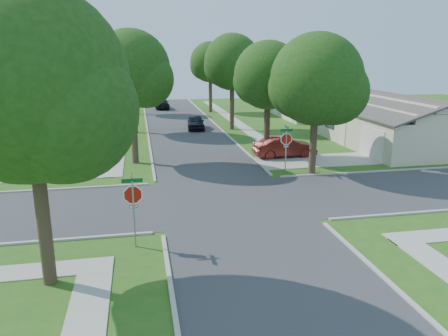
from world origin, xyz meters
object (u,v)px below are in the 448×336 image
tree_w_near (132,73)px  car_curb_west (162,104)px  stop_sign_sw (133,198)px  car_driveway (285,147)px  tree_e_mid (233,65)px  tree_w_far (134,68)px  tree_ne_corner (317,84)px  house_ne_far (309,103)px  tree_e_near (269,79)px  stop_sign_ne (286,141)px  tree_w_mid (133,63)px  house_nw_far (34,106)px  tree_e_far (211,64)px  car_curb_east (196,122)px  house_ne_near (393,127)px  tree_sw_corner (31,93)px

tree_w_near → car_curb_west: bearing=83.3°
stop_sign_sw → car_driveway: size_ratio=0.66×
tree_e_mid → tree_w_far: tree_e_mid is taller
tree_ne_corner → house_ne_far: size_ratio=0.64×
tree_e_near → stop_sign_sw: bearing=-124.6°
stop_sign_ne → tree_w_mid: size_ratio=0.31×
tree_e_near → car_driveway: (1.25, -0.31, -4.90)m
tree_ne_corner → house_nw_far: bearing=128.8°
tree_w_near → house_nw_far: (-11.35, 22.99, -4.60)m
tree_e_far → car_curb_east: (-3.55, -12.23, -5.28)m
tree_e_mid → tree_w_far: bearing=125.9°
tree_e_mid → tree_w_far: size_ratio=1.15×
tree_e_mid → tree_e_far: 13.00m
house_ne_near → house_nw_far: bearing=146.7°
tree_w_mid → stop_sign_sw: bearing=-90.1°
tree_ne_corner → house_ne_near: size_ratio=0.64×
house_ne_near → tree_ne_corner: bearing=-144.8°
tree_e_near → tree_sw_corner: bearing=-127.3°
tree_e_far → tree_sw_corner: size_ratio=0.91×
tree_ne_corner → house_ne_far: tree_ne_corner is taller
tree_w_near → tree_ne_corner: tree_w_near is taller
tree_w_mid → tree_e_near: bearing=-52.0°
tree_e_far → house_ne_far: (11.24, -5.01, -4.46)m
house_ne_far → car_driveway: house_ne_far is taller
house_ne_far → stop_sign_sw: bearing=-121.6°
tree_w_near → tree_w_mid: size_ratio=0.94×
stop_sign_sw → house_ne_near: (20.69, 15.70, -0.51)m
car_driveway → house_ne_far: bearing=-28.8°
car_driveway → tree_e_near: bearing=73.6°
tree_e_mid → stop_sign_ne: bearing=-90.2°
tree_w_near → house_ne_far: 29.10m
tree_ne_corner → car_curb_west: bearing=102.4°
tree_w_mid → tree_w_far: (-0.01, 13.00, -0.98)m
stop_sign_sw → car_driveway: stop_sign_sw is taller
car_curb_east → tree_w_far: bearing=121.0°
stop_sign_sw → house_ne_far: house_ne_far is taller
car_curb_west → stop_sign_ne: bearing=98.8°
tree_e_mid → house_ne_near: tree_e_mid is taller
tree_w_far → car_curb_west: tree_w_far is taller
tree_e_far → car_curb_west: (-5.95, 4.50, -5.32)m
tree_e_mid → house_ne_far: tree_e_mid is taller
tree_e_near → house_ne_far: bearing=60.7°
tree_w_mid → tree_sw_corner: bearing=-95.7°
stop_sign_ne → tree_w_far: (-9.35, 29.31, 3.48)m
tree_ne_corner → car_curb_east: tree_ne_corner is taller
car_driveway → stop_sign_ne: bearing=159.4°
house_ne_far → house_nw_far: same height
tree_w_near → house_nw_far: tree_w_near is taller
house_ne_far → tree_e_near: bearing=-119.3°
tree_e_near → car_curb_east: tree_e_near is taller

